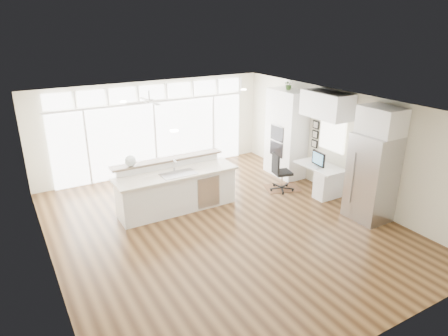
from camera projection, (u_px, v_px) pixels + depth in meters
floor at (222, 226)px, 8.92m from camera, size 7.00×8.00×0.02m
ceiling at (222, 106)px, 7.96m from camera, size 7.00×8.00×0.02m
wall_back at (154, 127)px, 11.67m from camera, size 7.00×0.04×2.70m
wall_front at (374, 264)px, 5.21m from camera, size 7.00×0.04×2.70m
wall_left at (44, 206)px, 6.79m from camera, size 0.04×8.00×2.70m
wall_right at (341, 145)px, 10.09m from camera, size 0.04×8.00×2.70m
glass_wall at (155, 138)px, 11.73m from camera, size 5.80×0.06×2.08m
transom_row at (152, 93)px, 11.26m from camera, size 5.90×0.06×0.40m
desk_window at (332, 134)px, 10.24m from camera, size 0.04×0.85×0.85m
ceiling_fan at (149, 97)px, 10.07m from camera, size 1.16×1.16×0.32m
recessed_lights at (217, 106)px, 8.13m from camera, size 3.40×3.00×0.02m
oven_cabinet at (286, 134)px, 11.42m from camera, size 0.64×1.20×2.50m
desk_nook at (319, 179)px, 10.50m from camera, size 0.72×1.30×0.76m
upper_cabinets at (327, 105)px, 9.82m from camera, size 0.64×1.30×0.64m
refrigerator at (372, 178)px, 8.94m from camera, size 0.76×0.90×2.00m
fridge_cabinet at (382, 121)px, 8.51m from camera, size 0.64×0.90×0.60m
framed_photos at (315, 134)px, 10.80m from camera, size 0.06×0.22×0.80m
kitchen_island at (177, 187)px, 9.49m from camera, size 2.94×1.11×1.17m
rug at (282, 188)px, 10.89m from camera, size 1.06×0.90×0.01m
office_chair at (282, 172)px, 10.58m from camera, size 0.63×0.60×1.04m
fishbowl at (130, 161)px, 9.11m from camera, size 0.28×0.28×0.27m
monitor at (318, 159)px, 10.26m from camera, size 0.14×0.50×0.41m
keyboard at (313, 167)px, 10.25m from camera, size 0.15×0.36×0.02m
potted_plant at (289, 86)px, 10.94m from camera, size 0.30×0.32×0.22m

